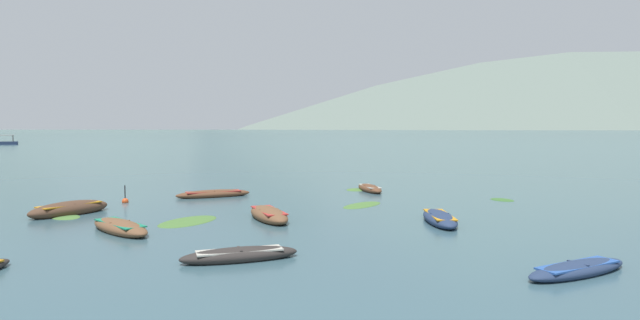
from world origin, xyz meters
The scene contains 19 objects.
ground_plane centered at (0.00, 1500.00, 0.00)m, with size 6000.00×6000.00×0.00m, color #385660.
mountain_1 centered at (-1058.56, 2119.12, 232.63)m, with size 1298.20×1298.20×465.27m, color #56665B.
mountain_2 centered at (-475.79, 1675.62, 153.80)m, with size 1233.48×1233.48×307.60m, color slate.
mountain_3 centered at (-0.12, 1746.33, 217.93)m, with size 1189.19×1189.19×435.86m, color #4C5B56.
mountain_4 centered at (729.10, 1802.27, 300.64)m, with size 2275.63×2275.63×601.27m, color slate.
rowboat_0 centered at (-2.57, 19.32, 0.21)m, with size 2.46×4.22×0.68m.
rowboat_1 centered at (4.95, 17.90, 0.18)m, with size 1.55×4.14×0.59m.
rowboat_2 centered at (-8.48, 16.97, 0.19)m, with size 3.61×3.94×0.60m.
rowboat_3 centered at (3.84, 29.20, 0.17)m, with size 1.59×3.68×0.55m.
rowboat_4 centered at (-6.06, 27.21, 0.17)m, with size 4.59×2.54×0.54m.
rowboat_5 centered at (-3.34, 12.11, 0.16)m, with size 3.86×1.85×0.52m.
rowboat_7 centered at (-12.18, 21.42, 0.25)m, with size 3.50×4.01×0.80m.
rowboat_8 centered at (6.41, 9.80, 0.14)m, with size 4.00×2.47×0.45m.
mooring_buoy centered at (-10.65, 25.16, 0.10)m, with size 0.36×0.36×1.08m.
weed_patch_0 centered at (10.74, 24.51, 0.00)m, with size 1.48×1.06×0.14m, color #38662D.
weed_patch_1 centered at (-6.14, 19.02, 0.00)m, with size 3.31×1.85×0.14m, color #477033.
weed_patch_2 centered at (3.14, 29.93, 0.00)m, with size 1.46×1.63×0.14m, color #477033.
weed_patch_3 centered at (-12.10, 20.66, 0.00)m, with size 1.21×1.93×0.14m, color #477033.
weed_patch_5 centered at (2.36, 23.16, 0.00)m, with size 3.16×1.33×0.14m, color #477033.
Camera 1 is at (-2.07, -4.01, 4.19)m, focal length 28.87 mm.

